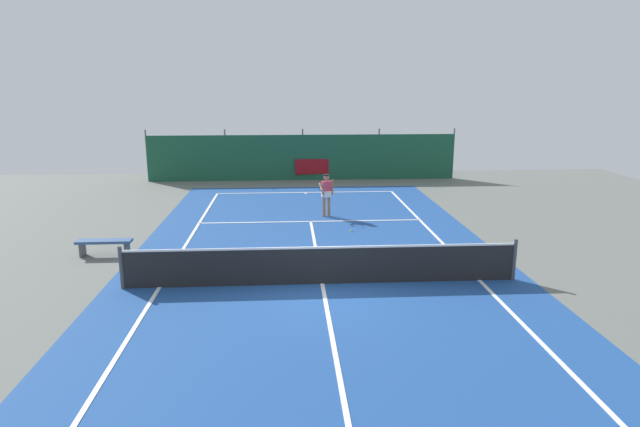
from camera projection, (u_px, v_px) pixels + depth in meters
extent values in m
plane|color=slate|center=(322.00, 284.00, 13.76)|extent=(36.00, 36.00, 0.00)
cube|color=#1E478C|center=(322.00, 284.00, 13.76)|extent=(11.02, 26.60, 0.01)
cube|color=white|center=(305.00, 192.00, 25.30)|extent=(8.22, 0.10, 0.01)
cube|color=white|center=(160.00, 287.00, 13.51)|extent=(0.10, 23.80, 0.01)
cube|color=white|center=(479.00, 280.00, 14.01)|extent=(0.10, 23.80, 0.01)
cube|color=white|center=(311.00, 221.00, 19.97)|extent=(8.22, 0.10, 0.01)
cube|color=white|center=(322.00, 284.00, 13.76)|extent=(0.10, 12.80, 0.01)
cube|color=white|center=(305.00, 193.00, 25.16)|extent=(0.10, 0.30, 0.01)
cube|color=black|center=(322.00, 266.00, 13.65)|extent=(9.92, 0.03, 0.95)
cube|color=white|center=(322.00, 248.00, 13.53)|extent=(9.92, 0.04, 0.05)
cylinder|color=#47474C|center=(121.00, 268.00, 13.32)|extent=(0.10, 0.10, 1.10)
cylinder|color=#47474C|center=(514.00, 260.00, 13.94)|extent=(0.10, 0.10, 1.10)
cube|color=#195138|center=(303.00, 158.00, 28.38)|extent=(16.22, 0.06, 2.40)
cylinder|color=#595B60|center=(147.00, 156.00, 27.91)|extent=(0.08, 0.08, 2.70)
cylinder|color=#595B60|center=(226.00, 155.00, 28.16)|extent=(0.08, 0.08, 2.70)
cylinder|color=#595B60|center=(303.00, 155.00, 28.41)|extent=(0.08, 0.08, 2.70)
cylinder|color=#595B60|center=(379.00, 154.00, 28.65)|extent=(0.08, 0.08, 2.70)
cylinder|color=#595B60|center=(453.00, 153.00, 28.90)|extent=(0.08, 0.08, 2.70)
cube|color=#234C1E|center=(303.00, 168.00, 29.12)|extent=(14.60, 0.70, 1.10)
cylinder|color=#9E7051|center=(329.00, 206.00, 20.72)|extent=(0.12, 0.12, 0.82)
cylinder|color=#9E7051|center=(324.00, 206.00, 20.67)|extent=(0.12, 0.12, 0.82)
cylinder|color=white|center=(326.00, 194.00, 20.58)|extent=(0.40, 0.40, 0.22)
cube|color=#D1384C|center=(326.00, 188.00, 20.53)|extent=(0.40, 0.28, 0.56)
sphere|color=#9E7051|center=(326.00, 177.00, 20.43)|extent=(0.22, 0.22, 0.22)
cylinder|color=black|center=(326.00, 175.00, 20.41)|extent=(0.23, 0.23, 0.04)
cylinder|color=#9E7051|center=(332.00, 187.00, 20.59)|extent=(0.09, 0.09, 0.58)
cylinder|color=#9E7051|center=(322.00, 189.00, 20.35)|extent=(0.21, 0.53, 0.41)
cylinder|color=black|center=(323.00, 193.00, 20.08)|extent=(0.09, 0.27, 0.13)
torus|color=teal|center=(323.00, 187.00, 20.03)|extent=(0.32, 0.19, 0.29)
sphere|color=#CCDB33|center=(351.00, 231.00, 18.61)|extent=(0.07, 0.07, 0.07)
cube|color=maroon|center=(308.00, 161.00, 30.47)|extent=(2.05, 4.30, 0.80)
cube|color=#2D333D|center=(308.00, 149.00, 30.31)|extent=(1.64, 1.98, 0.56)
cylinder|color=black|center=(327.00, 171.00, 29.42)|extent=(0.26, 0.65, 0.64)
cylinder|color=black|center=(294.00, 172.00, 29.20)|extent=(0.26, 0.65, 0.64)
cylinder|color=black|center=(321.00, 165.00, 31.93)|extent=(0.26, 0.65, 0.64)
cylinder|color=black|center=(291.00, 165.00, 31.71)|extent=(0.26, 0.65, 0.64)
cube|color=#335184|center=(104.00, 241.00, 15.91)|extent=(1.60, 0.40, 0.08)
cube|color=#4C4C51|center=(82.00, 249.00, 15.93)|extent=(0.08, 0.36, 0.45)
cube|color=#4C4C51|center=(127.00, 248.00, 16.01)|extent=(0.08, 0.36, 0.45)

